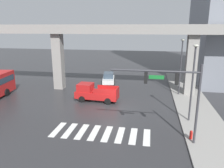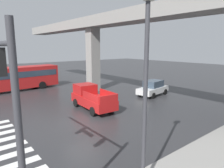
{
  "view_description": "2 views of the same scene",
  "coord_description": "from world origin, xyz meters",
  "px_view_note": "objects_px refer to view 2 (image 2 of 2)",
  "views": [
    {
      "loc": [
        3.87,
        -21.57,
        8.7
      ],
      "look_at": [
        -0.68,
        3.74,
        1.87
      ],
      "focal_mm": 34.71,
      "sensor_mm": 36.0,
      "label": 1
    },
    {
      "loc": [
        12.47,
        -7.09,
        5.52
      ],
      "look_at": [
        -0.73,
        3.45,
        2.42
      ],
      "focal_mm": 32.61,
      "sensor_mm": 36.0,
      "label": 2
    }
  ],
  "objects_px": {
    "sedan_white": "(153,88)",
    "street_lamp_near_corner": "(146,75)",
    "pickup_truck": "(91,98)",
    "city_bus": "(15,77)",
    "traffic_signal_mast": "(1,85)"
  },
  "relations": [
    {
      "from": "pickup_truck",
      "to": "traffic_signal_mast",
      "type": "distance_m",
      "value": 12.34
    },
    {
      "from": "street_lamp_near_corner",
      "to": "sedan_white",
      "type": "bearing_deg",
      "value": 128.8
    },
    {
      "from": "pickup_truck",
      "to": "street_lamp_near_corner",
      "type": "bearing_deg",
      "value": -22.65
    },
    {
      "from": "pickup_truck",
      "to": "traffic_signal_mast",
      "type": "xyz_separation_m",
      "value": [
        8.28,
        -8.5,
        3.4
      ]
    },
    {
      "from": "sedan_white",
      "to": "street_lamp_near_corner",
      "type": "distance_m",
      "value": 16.68
    },
    {
      "from": "city_bus",
      "to": "street_lamp_near_corner",
      "type": "relative_size",
      "value": 1.52
    },
    {
      "from": "pickup_truck",
      "to": "city_bus",
      "type": "bearing_deg",
      "value": -165.04
    },
    {
      "from": "sedan_white",
      "to": "street_lamp_near_corner",
      "type": "height_order",
      "value": "street_lamp_near_corner"
    },
    {
      "from": "street_lamp_near_corner",
      "to": "pickup_truck",
      "type": "bearing_deg",
      "value": 157.35
    },
    {
      "from": "pickup_truck",
      "to": "street_lamp_near_corner",
      "type": "xyz_separation_m",
      "value": [
        10.26,
        -4.28,
        3.57
      ]
    },
    {
      "from": "city_bus",
      "to": "traffic_signal_mast",
      "type": "relative_size",
      "value": 1.7
    },
    {
      "from": "traffic_signal_mast",
      "to": "pickup_truck",
      "type": "bearing_deg",
      "value": 134.23
    },
    {
      "from": "traffic_signal_mast",
      "to": "street_lamp_near_corner",
      "type": "relative_size",
      "value": 0.9
    },
    {
      "from": "pickup_truck",
      "to": "city_bus",
      "type": "height_order",
      "value": "city_bus"
    },
    {
      "from": "pickup_truck",
      "to": "traffic_signal_mast",
      "type": "bearing_deg",
      "value": -45.77
    }
  ]
}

